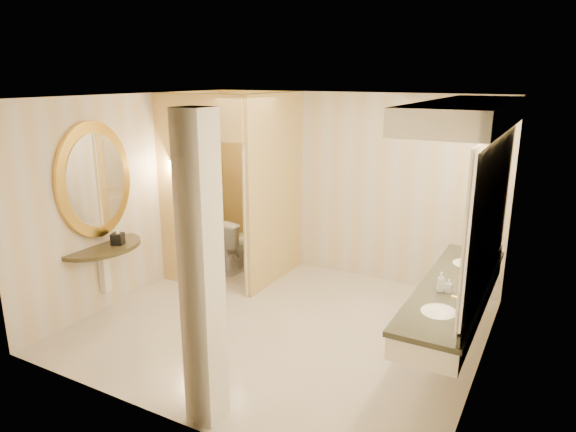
# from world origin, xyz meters

# --- Properties ---
(floor) EXTENTS (4.50, 4.50, 0.00)m
(floor) POSITION_xyz_m (0.00, 0.00, 0.00)
(floor) COLOR beige
(floor) RESTS_ON ground
(ceiling) EXTENTS (4.50, 4.50, 0.00)m
(ceiling) POSITION_xyz_m (0.00, 0.00, 2.70)
(ceiling) COLOR white
(ceiling) RESTS_ON wall_back
(wall_back) EXTENTS (4.50, 0.02, 2.70)m
(wall_back) POSITION_xyz_m (0.00, 2.00, 1.35)
(wall_back) COLOR beige
(wall_back) RESTS_ON floor
(wall_front) EXTENTS (4.50, 0.02, 2.70)m
(wall_front) POSITION_xyz_m (0.00, -2.00, 1.35)
(wall_front) COLOR beige
(wall_front) RESTS_ON floor
(wall_left) EXTENTS (0.02, 4.00, 2.70)m
(wall_left) POSITION_xyz_m (-2.25, 0.00, 1.35)
(wall_left) COLOR beige
(wall_left) RESTS_ON floor
(wall_right) EXTENTS (0.02, 4.00, 2.70)m
(wall_right) POSITION_xyz_m (2.25, 0.00, 1.35)
(wall_right) COLOR beige
(wall_right) RESTS_ON floor
(toilet_closet) EXTENTS (1.50, 1.55, 2.70)m
(toilet_closet) POSITION_xyz_m (-1.11, 0.97, 1.39)
(toilet_closet) COLOR #DBB872
(toilet_closet) RESTS_ON floor
(wall_sconce) EXTENTS (0.14, 0.14, 0.42)m
(wall_sconce) POSITION_xyz_m (-1.93, 0.43, 1.73)
(wall_sconce) COLOR gold
(wall_sconce) RESTS_ON toilet_closet
(vanity) EXTENTS (0.75, 2.77, 2.09)m
(vanity) POSITION_xyz_m (1.98, 0.15, 1.63)
(vanity) COLOR white
(vanity) RESTS_ON floor
(console_shelf) EXTENTS (1.10, 1.10, 2.00)m
(console_shelf) POSITION_xyz_m (-2.21, -0.68, 1.35)
(console_shelf) COLOR black
(console_shelf) RESTS_ON floor
(pillar) EXTENTS (0.27, 0.27, 2.70)m
(pillar) POSITION_xyz_m (0.28, -1.80, 1.35)
(pillar) COLOR white
(pillar) RESTS_ON floor
(tissue_box) EXTENTS (0.18, 0.18, 0.14)m
(tissue_box) POSITION_xyz_m (-2.03, -0.56, 0.95)
(tissue_box) COLOR black
(tissue_box) RESTS_ON console_shelf
(toilet) EXTENTS (0.47, 0.81, 0.83)m
(toilet) POSITION_xyz_m (-1.54, 1.32, 0.41)
(toilet) COLOR white
(toilet) RESTS_ON floor
(soap_bottle_a) EXTENTS (0.07, 0.07, 0.13)m
(soap_bottle_a) POSITION_xyz_m (1.93, -0.07, 0.94)
(soap_bottle_a) COLOR beige
(soap_bottle_a) RESTS_ON vanity
(soap_bottle_b) EXTENTS (0.11, 0.11, 0.13)m
(soap_bottle_b) POSITION_xyz_m (1.88, -0.07, 0.94)
(soap_bottle_b) COLOR silver
(soap_bottle_b) RESTS_ON vanity
(soap_bottle_c) EXTENTS (0.08, 0.08, 0.20)m
(soap_bottle_c) POSITION_xyz_m (1.86, -0.10, 0.98)
(soap_bottle_c) COLOR #C6B28C
(soap_bottle_c) RESTS_ON vanity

